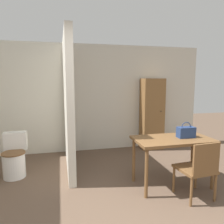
{
  "coord_description": "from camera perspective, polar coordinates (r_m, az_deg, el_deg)",
  "views": [
    {
      "loc": [
        -0.6,
        -1.76,
        1.66
      ],
      "look_at": [
        0.18,
        1.48,
        1.18
      ],
      "focal_mm": 35.0,
      "sensor_mm": 36.0,
      "label": 1
    }
  ],
  "objects": [
    {
      "name": "wall_back",
      "position": [
        5.22,
        -6.85,
        3.56
      ],
      "size": [
        5.74,
        0.12,
        2.5
      ],
      "color": "beige",
      "rests_on": "ground_plane"
    },
    {
      "name": "partition_wall",
      "position": [
        4.21,
        -11.36,
        2.38
      ],
      "size": [
        0.12,
        1.84,
        2.5
      ],
      "color": "beige",
      "rests_on": "ground_plane"
    },
    {
      "name": "dining_table",
      "position": [
        3.59,
        15.55,
        -8.04
      ],
      "size": [
        1.21,
        0.66,
        0.77
      ],
      "color": "brown",
      "rests_on": "ground_plane"
    },
    {
      "name": "wooden_chair",
      "position": [
        3.35,
        21.62,
        -13.39
      ],
      "size": [
        0.5,
        0.5,
        0.85
      ],
      "rotation": [
        0.0,
        0.0,
        0.09
      ],
      "color": "brown",
      "rests_on": "ground_plane"
    },
    {
      "name": "toilet",
      "position": [
        4.26,
        -24.11,
        -10.92
      ],
      "size": [
        0.39,
        0.54,
        0.75
      ],
      "color": "white",
      "rests_on": "ground_plane"
    },
    {
      "name": "handbag",
      "position": [
        3.66,
        18.76,
        -4.97
      ],
      "size": [
        0.27,
        0.14,
        0.25
      ],
      "color": "navy",
      "rests_on": "dining_table"
    },
    {
      "name": "wooden_cabinet",
      "position": [
        5.42,
        10.37,
        -0.5
      ],
      "size": [
        0.52,
        0.4,
        1.72
      ],
      "color": "brown",
      "rests_on": "ground_plane"
    }
  ]
}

